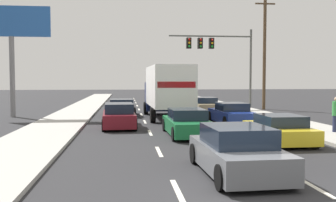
{
  "coord_description": "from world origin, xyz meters",
  "views": [
    {
      "loc": [
        -2.93,
        -8.3,
        2.64
      ],
      "look_at": [
        -0.16,
        16.04,
        1.27
      ],
      "focal_mm": 40.52,
      "sensor_mm": 36.0,
      "label": 1
    }
  ],
  "objects_px": {
    "car_maroon": "(119,116)",
    "roadside_billboard": "(11,35)",
    "car_gray": "(237,152)",
    "utility_pole_mid": "(264,52)",
    "car_green": "(187,123)",
    "car_blue": "(232,114)",
    "box_truck": "(167,89)",
    "car_yellow": "(279,129)",
    "pedestrian_near_corner": "(336,115)",
    "car_black": "(121,108)",
    "car_tan": "(205,106)",
    "traffic_signal_mast": "(214,49)"
  },
  "relations": [
    {
      "from": "car_maroon",
      "to": "roadside_billboard",
      "type": "bearing_deg",
      "value": 138.14
    },
    {
      "from": "car_gray",
      "to": "utility_pole_mid",
      "type": "xyz_separation_m",
      "value": [
        9.18,
        22.29,
        4.48
      ]
    },
    {
      "from": "car_green",
      "to": "car_gray",
      "type": "distance_m",
      "value": 7.51
    },
    {
      "from": "car_maroon",
      "to": "roadside_billboard",
      "type": "distance_m",
      "value": 11.44
    },
    {
      "from": "car_blue",
      "to": "roadside_billboard",
      "type": "height_order",
      "value": "roadside_billboard"
    },
    {
      "from": "box_truck",
      "to": "car_yellow",
      "type": "bearing_deg",
      "value": -70.27
    },
    {
      "from": "roadside_billboard",
      "to": "car_gray",
      "type": "bearing_deg",
      "value": -58.15
    },
    {
      "from": "car_blue",
      "to": "pedestrian_near_corner",
      "type": "bearing_deg",
      "value": -52.22
    },
    {
      "from": "box_truck",
      "to": "car_blue",
      "type": "relative_size",
      "value": 1.97
    },
    {
      "from": "car_yellow",
      "to": "roadside_billboard",
      "type": "bearing_deg",
      "value": 138.56
    },
    {
      "from": "car_gray",
      "to": "pedestrian_near_corner",
      "type": "distance_m",
      "value": 9.82
    },
    {
      "from": "utility_pole_mid",
      "to": "pedestrian_near_corner",
      "type": "distance_m",
      "value": 16.09
    },
    {
      "from": "car_yellow",
      "to": "utility_pole_mid",
      "type": "bearing_deg",
      "value": 71.31
    },
    {
      "from": "car_maroon",
      "to": "car_blue",
      "type": "height_order",
      "value": "car_maroon"
    },
    {
      "from": "car_black",
      "to": "car_tan",
      "type": "height_order",
      "value": "car_tan"
    },
    {
      "from": "traffic_signal_mast",
      "to": "utility_pole_mid",
      "type": "height_order",
      "value": "utility_pole_mid"
    },
    {
      "from": "pedestrian_near_corner",
      "to": "car_maroon",
      "type": "bearing_deg",
      "value": 158.64
    },
    {
      "from": "car_black",
      "to": "car_gray",
      "type": "height_order",
      "value": "car_gray"
    },
    {
      "from": "car_black",
      "to": "car_gray",
      "type": "relative_size",
      "value": 1.08
    },
    {
      "from": "car_black",
      "to": "car_yellow",
      "type": "bearing_deg",
      "value": -62.36
    },
    {
      "from": "car_green",
      "to": "pedestrian_near_corner",
      "type": "distance_m",
      "value": 7.19
    },
    {
      "from": "car_blue",
      "to": "car_green",
      "type": "bearing_deg",
      "value": -128.59
    },
    {
      "from": "traffic_signal_mast",
      "to": "roadside_billboard",
      "type": "bearing_deg",
      "value": -160.08
    },
    {
      "from": "car_green",
      "to": "car_gray",
      "type": "bearing_deg",
      "value": -88.72
    },
    {
      "from": "roadside_billboard",
      "to": "car_tan",
      "type": "bearing_deg",
      "value": 4.43
    },
    {
      "from": "box_truck",
      "to": "car_maroon",
      "type": "bearing_deg",
      "value": -126.52
    },
    {
      "from": "car_tan",
      "to": "roadside_billboard",
      "type": "bearing_deg",
      "value": -175.57
    },
    {
      "from": "car_gray",
      "to": "car_tan",
      "type": "bearing_deg",
      "value": 80.62
    },
    {
      "from": "car_green",
      "to": "car_tan",
      "type": "relative_size",
      "value": 1.08
    },
    {
      "from": "roadside_billboard",
      "to": "car_yellow",
      "type": "bearing_deg",
      "value": -41.44
    },
    {
      "from": "car_blue",
      "to": "car_yellow",
      "type": "height_order",
      "value": "car_blue"
    },
    {
      "from": "car_maroon",
      "to": "car_tan",
      "type": "relative_size",
      "value": 1.1
    },
    {
      "from": "car_green",
      "to": "pedestrian_near_corner",
      "type": "xyz_separation_m",
      "value": [
        7.15,
        -0.62,
        0.4
      ]
    },
    {
      "from": "box_truck",
      "to": "car_green",
      "type": "relative_size",
      "value": 1.99
    },
    {
      "from": "traffic_signal_mast",
      "to": "car_black",
      "type": "bearing_deg",
      "value": -145.78
    },
    {
      "from": "car_black",
      "to": "pedestrian_near_corner",
      "type": "relative_size",
      "value": 2.64
    },
    {
      "from": "car_black",
      "to": "car_tan",
      "type": "relative_size",
      "value": 1.08
    },
    {
      "from": "traffic_signal_mast",
      "to": "pedestrian_near_corner",
      "type": "bearing_deg",
      "value": -83.11
    },
    {
      "from": "car_black",
      "to": "traffic_signal_mast",
      "type": "bearing_deg",
      "value": 34.22
    },
    {
      "from": "car_maroon",
      "to": "traffic_signal_mast",
      "type": "height_order",
      "value": "traffic_signal_mast"
    },
    {
      "from": "car_yellow",
      "to": "pedestrian_near_corner",
      "type": "height_order",
      "value": "pedestrian_near_corner"
    },
    {
      "from": "car_green",
      "to": "roadside_billboard",
      "type": "bearing_deg",
      "value": 136.65
    },
    {
      "from": "traffic_signal_mast",
      "to": "roadside_billboard",
      "type": "xyz_separation_m",
      "value": [
        -16.01,
        -5.8,
        0.38
      ]
    },
    {
      "from": "box_truck",
      "to": "car_yellow",
      "type": "xyz_separation_m",
      "value": [
        3.65,
        -10.17,
        -1.48
      ]
    },
    {
      "from": "car_green",
      "to": "roadside_billboard",
      "type": "distance_m",
      "value": 15.85
    },
    {
      "from": "car_maroon",
      "to": "box_truck",
      "type": "height_order",
      "value": "box_truck"
    },
    {
      "from": "car_green",
      "to": "car_tan",
      "type": "height_order",
      "value": "car_tan"
    },
    {
      "from": "box_truck",
      "to": "car_blue",
      "type": "bearing_deg",
      "value": -44.81
    },
    {
      "from": "car_black",
      "to": "traffic_signal_mast",
      "type": "xyz_separation_m",
      "value": [
        8.34,
        5.67,
        4.87
      ]
    },
    {
      "from": "car_gray",
      "to": "traffic_signal_mast",
      "type": "relative_size",
      "value": 0.54
    }
  ]
}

